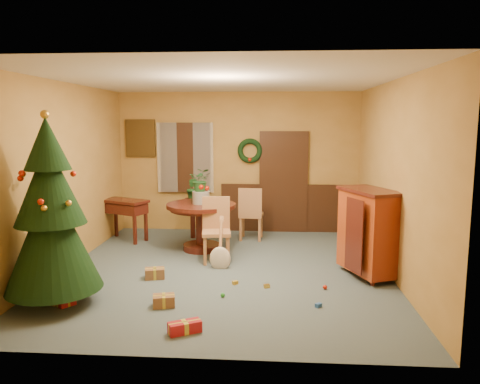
# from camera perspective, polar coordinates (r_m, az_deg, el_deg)

# --- Properties ---
(room_envelope) EXTENTS (5.50, 5.50, 5.50)m
(room_envelope) POSITION_cam_1_polar(r_m,az_deg,el_deg) (9.77, 0.96, 1.65)
(room_envelope) COLOR #374550
(room_envelope) RESTS_ON ground
(dining_table) EXTENTS (1.23, 1.23, 0.85)m
(dining_table) POSITION_cam_1_polar(r_m,az_deg,el_deg) (8.39, -4.75, -3.14)
(dining_table) COLOR black
(dining_table) RESTS_ON floor
(urn) EXTENTS (0.30, 0.30, 0.22)m
(urn) POSITION_cam_1_polar(r_m,az_deg,el_deg) (8.33, -4.78, -0.67)
(urn) COLOR slate
(urn) RESTS_ON dining_table
(centerpiece_plant) EXTENTS (0.37, 0.32, 0.41)m
(centerpiece_plant) POSITION_cam_1_polar(r_m,az_deg,el_deg) (8.28, -4.81, 1.48)
(centerpiece_plant) COLOR #1E4C23
(centerpiece_plant) RESTS_ON urn
(chair_near) EXTENTS (0.51, 0.51, 1.06)m
(chair_near) POSITION_cam_1_polar(r_m,az_deg,el_deg) (7.76, -2.92, -4.28)
(chair_near) COLOR brown
(chair_near) RESTS_ON floor
(chair_far) EXTENTS (0.48, 0.48, 1.04)m
(chair_far) POSITION_cam_1_polar(r_m,az_deg,el_deg) (9.07, 1.32, -2.46)
(chair_far) COLOR brown
(chair_far) RESTS_ON floor
(guitar) EXTENTS (0.38, 0.53, 0.77)m
(guitar) POSITION_cam_1_polar(r_m,az_deg,el_deg) (7.37, -2.46, -6.37)
(guitar) COLOR beige
(guitar) RESTS_ON floor
(plant_stand) EXTENTS (0.31, 0.31, 0.80)m
(plant_stand) POSITION_cam_1_polar(r_m,az_deg,el_deg) (9.30, -5.79, -2.61)
(plant_stand) COLOR black
(plant_stand) RESTS_ON floor
(stand_plant) EXTENTS (0.25, 0.22, 0.41)m
(stand_plant) POSITION_cam_1_polar(r_m,az_deg,el_deg) (9.22, -5.83, 0.46)
(stand_plant) COLOR #19471E
(stand_plant) RESTS_ON plant_stand
(christmas_tree) EXTENTS (1.18, 1.18, 2.43)m
(christmas_tree) POSITION_cam_1_polar(r_m,az_deg,el_deg) (6.20, -22.06, -2.64)
(christmas_tree) COLOR #382111
(christmas_tree) RESTS_ON floor
(writing_desk) EXTENTS (1.01, 0.78, 0.80)m
(writing_desk) POSITION_cam_1_polar(r_m,az_deg,el_deg) (9.32, -13.89, -2.11)
(writing_desk) COLOR black
(writing_desk) RESTS_ON floor
(sideboard) EXTENTS (0.89, 1.15, 1.32)m
(sideboard) POSITION_cam_1_polar(r_m,az_deg,el_deg) (7.18, 15.41, -4.51)
(sideboard) COLOR #61130B
(sideboard) RESTS_ON floor
(gift_a) EXTENTS (0.31, 0.25, 0.14)m
(gift_a) POSITION_cam_1_polar(r_m,az_deg,el_deg) (6.08, -9.27, -12.94)
(gift_a) COLOR brown
(gift_a) RESTS_ON floor
(gift_b) EXTENTS (0.28, 0.28, 0.21)m
(gift_b) POSITION_cam_1_polar(r_m,az_deg,el_deg) (6.42, -20.59, -11.92)
(gift_b) COLOR maroon
(gift_b) RESTS_ON floor
(gift_c) EXTENTS (0.32, 0.26, 0.15)m
(gift_c) POSITION_cam_1_polar(r_m,az_deg,el_deg) (7.11, -10.34, -9.73)
(gift_c) COLOR brown
(gift_c) RESTS_ON floor
(gift_d) EXTENTS (0.38, 0.30, 0.13)m
(gift_d) POSITION_cam_1_polar(r_m,az_deg,el_deg) (5.36, -6.75, -16.05)
(gift_d) COLOR maroon
(gift_d) RESTS_ON floor
(toy_a) EXTENTS (0.09, 0.09, 0.05)m
(toy_a) POSITION_cam_1_polar(r_m,az_deg,el_deg) (6.07, 9.54, -13.46)
(toy_a) COLOR #2552A3
(toy_a) RESTS_ON floor
(toy_b) EXTENTS (0.06, 0.06, 0.06)m
(toy_b) POSITION_cam_1_polar(r_m,az_deg,el_deg) (6.30, -2.12, -12.45)
(toy_b) COLOR #268E2A
(toy_b) RESTS_ON floor
(toy_c) EXTENTS (0.09, 0.09, 0.05)m
(toy_c) POSITION_cam_1_polar(r_m,az_deg,el_deg) (6.77, -0.60, -10.98)
(toy_c) COLOR #B48B21
(toy_c) RESTS_ON floor
(toy_d) EXTENTS (0.06, 0.06, 0.06)m
(toy_d) POSITION_cam_1_polar(r_m,az_deg,el_deg) (6.68, 10.32, -11.35)
(toy_d) COLOR red
(toy_d) RESTS_ON floor
(toy_e) EXTENTS (0.09, 0.08, 0.05)m
(toy_e) POSITION_cam_1_polar(r_m,az_deg,el_deg) (6.65, 3.28, -11.37)
(toy_e) COLOR gold
(toy_e) RESTS_ON floor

